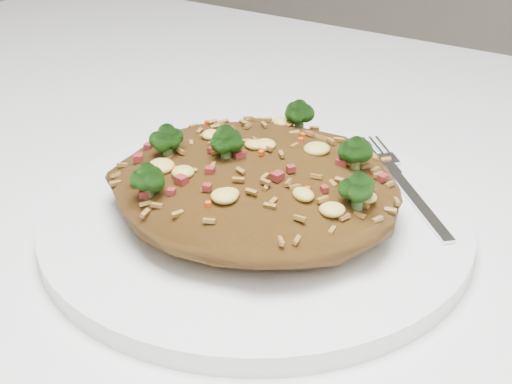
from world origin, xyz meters
TOP-DOWN VIEW (x-y plane):
  - dining_table at (0.00, 0.00)m, footprint 1.20×0.80m
  - plate at (0.05, -0.08)m, footprint 0.30×0.30m
  - fried_rice at (0.05, -0.08)m, footprint 0.20×0.18m
  - fork at (0.13, 0.01)m, footprint 0.12×0.13m

SIDE VIEW (x-z plane):
  - dining_table at x=0.00m, z-range 0.28..1.03m
  - plate at x=0.05m, z-range 0.75..0.76m
  - fork at x=0.13m, z-range 0.76..0.77m
  - fried_rice at x=0.05m, z-range 0.76..0.83m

